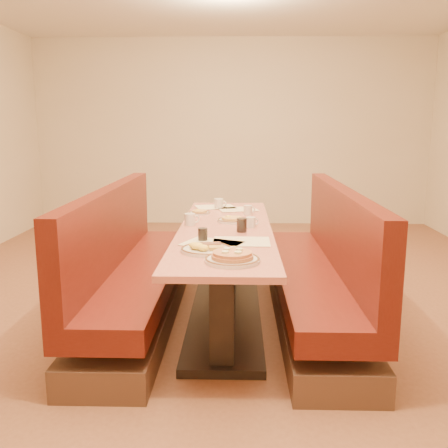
{
  "coord_description": "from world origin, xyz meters",
  "views": [
    {
      "loc": [
        0.1,
        -3.72,
        1.52
      ],
      "look_at": [
        0.0,
        -0.35,
        0.85
      ],
      "focal_mm": 40.0,
      "sensor_mm": 36.0,
      "label": 1
    }
  ],
  "objects_px": {
    "diner_table": "(225,275)",
    "coffee_mug_d": "(219,204)",
    "coffee_mug_b": "(190,219)",
    "booth_left": "(132,276)",
    "soda_tumbler_near": "(203,235)",
    "coffee_mug_a": "(251,222)",
    "pancake_plate": "(232,258)",
    "coffee_mug_c": "(248,210)",
    "eggs_plate": "(206,249)",
    "soda_tumbler_mid": "(242,225)",
    "booth_right": "(320,278)"
  },
  "relations": [
    {
      "from": "coffee_mug_d",
      "to": "coffee_mug_b",
      "type": "bearing_deg",
      "value": -83.67
    },
    {
      "from": "booth_left",
      "to": "booth_right",
      "type": "bearing_deg",
      "value": 0.0
    },
    {
      "from": "diner_table",
      "to": "coffee_mug_d",
      "type": "bearing_deg",
      "value": 95.22
    },
    {
      "from": "pancake_plate",
      "to": "soda_tumbler_mid",
      "type": "xyz_separation_m",
      "value": [
        0.06,
        0.82,
        0.03
      ]
    },
    {
      "from": "coffee_mug_a",
      "to": "eggs_plate",
      "type": "bearing_deg",
      "value": -132.42
    },
    {
      "from": "booth_left",
      "to": "coffee_mug_c",
      "type": "relative_size",
      "value": 23.9
    },
    {
      "from": "pancake_plate",
      "to": "soda_tumbler_mid",
      "type": "bearing_deg",
      "value": 85.91
    },
    {
      "from": "diner_table",
      "to": "coffee_mug_b",
      "type": "relative_size",
      "value": 20.74
    },
    {
      "from": "coffee_mug_b",
      "to": "diner_table",
      "type": "bearing_deg",
      "value": -34.66
    },
    {
      "from": "coffee_mug_a",
      "to": "soda_tumbler_near",
      "type": "xyz_separation_m",
      "value": [
        -0.34,
        -0.47,
        0.0
      ]
    },
    {
      "from": "booth_right",
      "to": "eggs_plate",
      "type": "height_order",
      "value": "booth_right"
    },
    {
      "from": "coffee_mug_a",
      "to": "soda_tumbler_near",
      "type": "distance_m",
      "value": 0.58
    },
    {
      "from": "booth_left",
      "to": "coffee_mug_a",
      "type": "distance_m",
      "value": 1.02
    },
    {
      "from": "coffee_mug_b",
      "to": "eggs_plate",
      "type": "bearing_deg",
      "value": -92.71
    },
    {
      "from": "booth_right",
      "to": "soda_tumbler_near",
      "type": "xyz_separation_m",
      "value": [
        -0.87,
        -0.44,
        0.43
      ]
    },
    {
      "from": "booth_left",
      "to": "soda_tumbler_mid",
      "type": "xyz_separation_m",
      "value": [
        0.86,
        -0.14,
        0.44
      ]
    },
    {
      "from": "booth_right",
      "to": "coffee_mug_b",
      "type": "relative_size",
      "value": 20.74
    },
    {
      "from": "eggs_plate",
      "to": "coffee_mug_a",
      "type": "height_order",
      "value": "coffee_mug_a"
    },
    {
      "from": "coffee_mug_a",
      "to": "soda_tumbler_mid",
      "type": "relative_size",
      "value": 1.0
    },
    {
      "from": "coffee_mug_d",
      "to": "soda_tumbler_near",
      "type": "relative_size",
      "value": 1.34
    },
    {
      "from": "diner_table",
      "to": "eggs_plate",
      "type": "distance_m",
      "value": 0.83
    },
    {
      "from": "coffee_mug_d",
      "to": "soda_tumbler_near",
      "type": "height_order",
      "value": "coffee_mug_d"
    },
    {
      "from": "coffee_mug_a",
      "to": "coffee_mug_d",
      "type": "distance_m",
      "value": 0.9
    },
    {
      "from": "coffee_mug_b",
      "to": "booth_left",
      "type": "bearing_deg",
      "value": 178.1
    },
    {
      "from": "coffee_mug_b",
      "to": "booth_right",
      "type": "bearing_deg",
      "value": -20.23
    },
    {
      "from": "diner_table",
      "to": "soda_tumbler_near",
      "type": "relative_size",
      "value": 28.06
    },
    {
      "from": "coffee_mug_d",
      "to": "soda_tumbler_near",
      "type": "distance_m",
      "value": 1.33
    },
    {
      "from": "coffee_mug_d",
      "to": "soda_tumbler_mid",
      "type": "relative_size",
      "value": 1.17
    },
    {
      "from": "coffee_mug_b",
      "to": "coffee_mug_c",
      "type": "bearing_deg",
      "value": 31.71
    },
    {
      "from": "coffee_mug_b",
      "to": "soda_tumbler_mid",
      "type": "relative_size",
      "value": 1.18
    },
    {
      "from": "coffee_mug_a",
      "to": "booth_right",
      "type": "bearing_deg",
      "value": -24.04
    },
    {
      "from": "diner_table",
      "to": "booth_right",
      "type": "distance_m",
      "value": 0.73
    },
    {
      "from": "diner_table",
      "to": "soda_tumbler_mid",
      "type": "bearing_deg",
      "value": -48.46
    },
    {
      "from": "booth_right",
      "to": "pancake_plate",
      "type": "distance_m",
      "value": 1.24
    },
    {
      "from": "booth_right",
      "to": "soda_tumbler_near",
      "type": "bearing_deg",
      "value": -153.32
    },
    {
      "from": "booth_right",
      "to": "coffee_mug_d",
      "type": "bearing_deg",
      "value": 132.42
    },
    {
      "from": "coffee_mug_b",
      "to": "soda_tumbler_mid",
      "type": "bearing_deg",
      "value": -45.58
    },
    {
      "from": "booth_right",
      "to": "coffee_mug_c",
      "type": "bearing_deg",
      "value": 133.17
    },
    {
      "from": "eggs_plate",
      "to": "soda_tumbler_mid",
      "type": "xyz_separation_m",
      "value": [
        0.23,
        0.59,
        0.03
      ]
    },
    {
      "from": "diner_table",
      "to": "eggs_plate",
      "type": "xyz_separation_m",
      "value": [
        -0.1,
        -0.73,
        0.39
      ]
    },
    {
      "from": "eggs_plate",
      "to": "soda_tumbler_near",
      "type": "bearing_deg",
      "value": 97.42
    },
    {
      "from": "diner_table",
      "to": "coffee_mug_b",
      "type": "height_order",
      "value": "coffee_mug_b"
    },
    {
      "from": "booth_left",
      "to": "booth_right",
      "type": "relative_size",
      "value": 1.0
    },
    {
      "from": "pancake_plate",
      "to": "booth_right",
      "type": "bearing_deg",
      "value": 55.19
    },
    {
      "from": "diner_table",
      "to": "eggs_plate",
      "type": "height_order",
      "value": "eggs_plate"
    },
    {
      "from": "coffee_mug_c",
      "to": "pancake_plate",
      "type": "bearing_deg",
      "value": -114.56
    },
    {
      "from": "coffee_mug_d",
      "to": "pancake_plate",
      "type": "bearing_deg",
      "value": -65.24
    },
    {
      "from": "pancake_plate",
      "to": "coffee_mug_c",
      "type": "bearing_deg",
      "value": 85.55
    },
    {
      "from": "booth_left",
      "to": "soda_tumbler_near",
      "type": "distance_m",
      "value": 0.85
    },
    {
      "from": "eggs_plate",
      "to": "coffee_mug_d",
      "type": "height_order",
      "value": "coffee_mug_d"
    }
  ]
}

